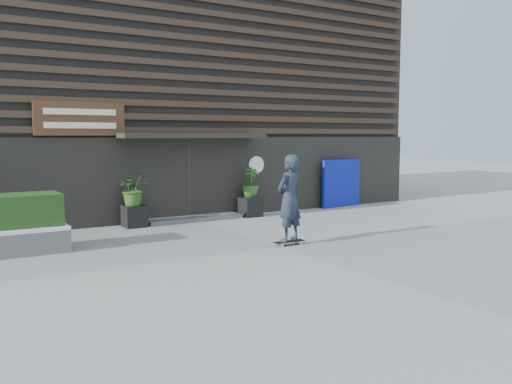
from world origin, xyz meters
TOP-DOWN VIEW (x-y plane):
  - ground at (0.00, 0.00)m, footprint 80.00×80.00m
  - entrance_step at (0.00, 4.60)m, footprint 3.00×0.80m
  - planter_pot_left at (-1.90, 4.40)m, footprint 0.60×0.60m
  - bamboo_left at (-1.90, 4.40)m, footprint 0.86×0.75m
  - planter_pot_right at (1.90, 4.40)m, footprint 0.60×0.60m
  - bamboo_right at (1.90, 4.40)m, footprint 0.54×0.54m
  - blue_tarp at (5.89, 4.70)m, footprint 1.81×0.32m
  - building at (-0.00, 9.96)m, footprint 18.00×11.00m
  - skateboarder at (0.33, 0.05)m, footprint 0.85×0.69m

SIDE VIEW (x-z plane):
  - ground at x=0.00m, z-range 0.00..0.00m
  - entrance_step at x=0.00m, z-range 0.00..0.12m
  - planter_pot_left at x=-1.90m, z-range 0.00..0.60m
  - planter_pot_right at x=1.90m, z-range 0.00..0.60m
  - blue_tarp at x=5.89m, z-range 0.00..1.70m
  - bamboo_left at x=-1.90m, z-range 0.60..1.56m
  - bamboo_right at x=1.90m, z-range 0.60..1.56m
  - skateboarder at x=0.33m, z-range 0.04..2.16m
  - building at x=0.00m, z-range -0.01..7.99m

